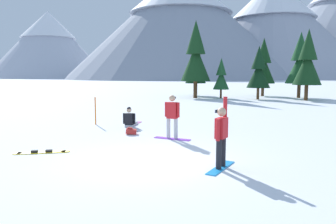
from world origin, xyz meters
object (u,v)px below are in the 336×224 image
Objects in this scene: pine_tree_tall at (308,62)px; pine_tree_slender at (221,76)px; snowboarder_midground at (172,116)px; backpack_red at (131,131)px; snowboarder_foreground at (221,135)px; pine_tree_young at (196,65)px; trail_marker_pole at (95,111)px; pine_tree_twin at (196,56)px; pine_tree_short at (259,70)px; snowboarder_background at (130,119)px; loose_snowboard_far_spare at (42,152)px; pine_tree_broad at (263,64)px; pine_tree_leaning at (300,62)px.

pine_tree_slender is at bearing 164.77° from pine_tree_tall.
snowboarder_midground is at bearing -98.56° from pine_tree_slender.
backpack_red is 23.79m from pine_tree_tall.
pine_tree_young is (-1.06, 30.27, 2.79)m from snowboarder_foreground.
backpack_red is 3.46m from trail_marker_pole.
pine_tree_young reaches higher than backpack_red.
pine_tree_short is at bearing -11.36° from pine_tree_twin.
pine_tree_young reaches higher than trail_marker_pole.
snowboarder_foreground is 0.23× the size of pine_tree_twin.
pine_tree_young is at bearing 90.53° from pine_tree_twin.
loose_snowboard_far_spare is (-1.74, -5.58, -0.32)m from snowboarder_background.
snowboarder_background is 1.03× the size of loose_snowboard_far_spare.
pine_tree_tall reaches higher than snowboarder_foreground.
backpack_red is at bearing -111.99° from pine_tree_broad.
pine_tree_tall is at bearing -64.68° from pine_tree_broad.
trail_marker_pole is at bearing -101.70° from pine_tree_young.
pine_tree_young is (4.79, 23.13, 3.00)m from trail_marker_pole.
snowboarder_foreground is 0.28× the size of pine_tree_tall.
snowboarder_foreground is at bearing -110.30° from pine_tree_leaning.
snowboarder_midground is 3.18× the size of backpack_red.
snowboarder_background is 5.85m from loose_snowboard_far_spare.
snowboarder_background is 26.18m from pine_tree_broad.
loose_snowboard_far_spare is 6.01m from trail_marker_pole.
snowboarder_foreground is at bearing -93.75° from pine_tree_slender.
pine_tree_short is at bearing 62.83° from snowboarder_background.
pine_tree_tall is 0.84× the size of pine_tree_twin.
pine_tree_short is 6.72m from pine_tree_twin.
pine_tree_leaning is 0.86× the size of pine_tree_twin.
pine_tree_tall reaches higher than loose_snowboard_far_spare.
pine_tree_leaning is at bearing 51.94° from trail_marker_pole.
snowboarder_foreground is 0.29× the size of pine_tree_young.
backpack_red is (0.48, -2.07, -0.20)m from snowboarder_background.
backpack_red is at bearing -46.17° from trail_marker_pole.
trail_marker_pole is at bearing -111.60° from pine_tree_slender.
loose_snowboard_far_spare is 27.91m from pine_tree_tall.
snowboarder_midground is 22.72m from pine_tree_slender.
backpack_red is at bearing -76.95° from snowboarder_background.
pine_tree_tall is 4.64m from pine_tree_short.
pine_tree_broad is at bearing 65.31° from snowboarder_background.
snowboarder_foreground is 5.88m from loose_snowboard_far_spare.
snowboarder_background is at bearing -97.04° from pine_tree_young.
loose_snowboard_far_spare is 31.19m from pine_tree_leaning.
backpack_red is 0.39× the size of trail_marker_pole.
snowboarder_foreground is 26.15m from pine_tree_tall.
pine_tree_leaning is (11.90, 23.86, 2.96)m from snowboarder_midground.
snowboarder_foreground reaches higher than snowboarder_background.
pine_tree_twin is (-11.27, -1.44, 0.64)m from pine_tree_leaning.
snowboarder_background is 20.17m from pine_tree_twin.
pine_tree_twin is (-6.41, 1.29, 1.57)m from pine_tree_short.
pine_tree_leaning is at bearing -38.07° from pine_tree_broad.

